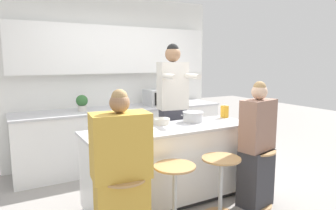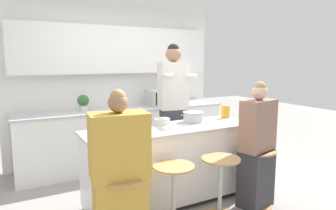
{
  "view_description": "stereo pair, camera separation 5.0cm",
  "coord_description": "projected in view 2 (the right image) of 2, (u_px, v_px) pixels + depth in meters",
  "views": [
    {
      "loc": [
        -1.68,
        -2.92,
        1.65
      ],
      "look_at": [
        0.0,
        0.06,
        1.14
      ],
      "focal_mm": 32.0,
      "sensor_mm": 36.0,
      "label": 1
    },
    {
      "loc": [
        -1.63,
        -2.94,
        1.65
      ],
      "look_at": [
        0.0,
        0.06,
        1.14
      ],
      "focal_mm": 32.0,
      "sensor_mm": 36.0,
      "label": 2
    }
  ],
  "objects": [
    {
      "name": "wall_back",
      "position": [
        117.0,
        67.0,
        4.95
      ],
      "size": [
        3.53,
        0.22,
        2.7
      ],
      "color": "silver",
      "rests_on": "ground_plane"
    },
    {
      "name": "person_wrapped_blanket",
      "position": [
        120.0,
        176.0,
        2.59
      ],
      "size": [
        0.52,
        0.34,
        1.42
      ],
      "rotation": [
        0.0,
        0.0,
        -0.11
      ],
      "color": "gold",
      "rests_on": "ground_plane"
    },
    {
      "name": "kitchen_island",
      "position": [
        171.0,
        164.0,
        3.5
      ],
      "size": [
        2.02,
        0.64,
        0.89
      ],
      "color": "black",
      "rests_on": "ground_plane"
    },
    {
      "name": "person_cooking",
      "position": [
        173.0,
        113.0,
        4.07
      ],
      "size": [
        0.46,
        0.62,
        1.88
      ],
      "rotation": [
        0.0,
        0.0,
        -0.14
      ],
      "color": "#383842",
      "rests_on": "ground_plane"
    },
    {
      "name": "cooking_pot",
      "position": [
        193.0,
        117.0,
        3.73
      ],
      "size": [
        0.35,
        0.26,
        0.13
      ],
      "color": "#B7BABC",
      "rests_on": "kitchen_island"
    },
    {
      "name": "coffee_cup_near",
      "position": [
        117.0,
        133.0,
        2.99
      ],
      "size": [
        0.12,
        0.09,
        0.09
      ],
      "color": "orange",
      "rests_on": "kitchen_island"
    },
    {
      "name": "bar_stool_rightmost",
      "position": [
        256.0,
        173.0,
        3.41
      ],
      "size": [
        0.41,
        0.41,
        0.66
      ],
      "color": "tan",
      "rests_on": "ground_plane"
    },
    {
      "name": "bar_stool_center_right",
      "position": [
        220.0,
        183.0,
        3.13
      ],
      "size": [
        0.41,
        0.41,
        0.66
      ],
      "color": "tan",
      "rests_on": "ground_plane"
    },
    {
      "name": "bar_stool_center_left",
      "position": [
        174.0,
        192.0,
        2.91
      ],
      "size": [
        0.41,
        0.41,
        0.66
      ],
      "color": "tan",
      "rests_on": "ground_plane"
    },
    {
      "name": "person_seated_near",
      "position": [
        257.0,
        151.0,
        3.36
      ],
      "size": [
        0.46,
        0.34,
        1.43
      ],
      "rotation": [
        0.0,
        0.0,
        0.21
      ],
      "color": "#333338",
      "rests_on": "ground_plane"
    },
    {
      "name": "microwave",
      "position": [
        161.0,
        97.0,
        4.98
      ],
      "size": [
        0.46,
        0.37,
        0.27
      ],
      "color": "#B2B5B7",
      "rests_on": "back_counter"
    },
    {
      "name": "bar_stool_leftmost",
      "position": [
        122.0,
        206.0,
        2.63
      ],
      "size": [
        0.41,
        0.41,
        0.66
      ],
      "color": "tan",
      "rests_on": "ground_plane"
    },
    {
      "name": "fruit_bowl",
      "position": [
        162.0,
        121.0,
        3.6
      ],
      "size": [
        0.2,
        0.2,
        0.07
      ],
      "color": "silver",
      "rests_on": "kitchen_island"
    },
    {
      "name": "juice_carton",
      "position": [
        225.0,
        112.0,
        4.01
      ],
      "size": [
        0.08,
        0.08,
        0.18
      ],
      "color": "gold",
      "rests_on": "kitchen_island"
    },
    {
      "name": "potted_plant",
      "position": [
        83.0,
        102.0,
        4.42
      ],
      "size": [
        0.17,
        0.17,
        0.24
      ],
      "color": "beige",
      "rests_on": "back_counter"
    },
    {
      "name": "banana_bunch",
      "position": [
        117.0,
        130.0,
        3.18
      ],
      "size": [
        0.18,
        0.13,
        0.06
      ],
      "color": "yellow",
      "rests_on": "kitchen_island"
    },
    {
      "name": "back_counter",
      "position": [
        125.0,
        136.0,
        4.81
      ],
      "size": [
        3.28,
        0.71,
        0.92
      ],
      "color": "white",
      "rests_on": "ground_plane"
    },
    {
      "name": "ground_plane",
      "position": [
        171.0,
        200.0,
        3.57
      ],
      "size": [
        16.0,
        16.0,
        0.0
      ],
      "primitive_type": "plane",
      "color": "gray"
    }
  ]
}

